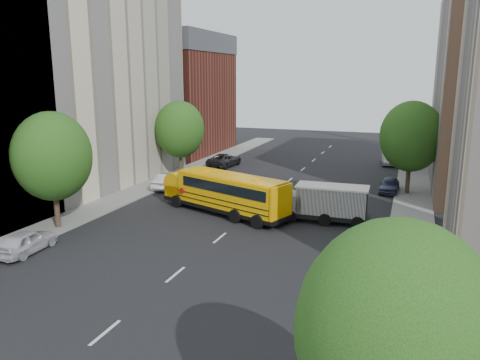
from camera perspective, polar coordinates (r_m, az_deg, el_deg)
The scene contains 18 objects.
ground at distance 31.81m, azimuth -1.09°, elevation -5.94°, with size 120.00×120.00×0.00m, color black.
sidewalk_left at distance 41.25m, azimuth -13.57°, elevation -1.87°, with size 3.00×80.00×0.12m, color slate.
sidewalk_right at distance 34.59m, azimuth 20.23°, elevation -5.10°, with size 3.00×80.00×0.12m, color slate.
lane_markings at distance 40.91m, azimuth 3.99°, elevation -1.74°, with size 0.15×64.00×0.01m, color silver.
building_left_cream at distance 44.74m, azimuth -20.62°, elevation 11.67°, with size 10.00×26.00×20.00m, color beige.
building_left_redbrick at distance 63.24m, azimuth -7.21°, elevation 9.22°, with size 10.00×15.00×13.00m, color maroon.
street_tree_1 at distance 33.02m, azimuth -21.91°, elevation 2.69°, with size 5.12×5.12×7.90m.
street_tree_2 at distance 47.78m, azimuth -7.38°, elevation 6.14°, with size 4.99×4.99×7.71m.
street_tree_3 at distance 11.57m, azimuth 18.53°, elevation -17.35°, with size 4.61×4.61×7.11m.
street_tree_4 at distance 42.40m, azimuth 20.15°, elevation 5.00°, with size 5.25×5.25×8.10m.
street_tree_5 at distance 54.37m, azimuth 20.23°, elevation 6.11°, with size 4.86×4.86×7.51m.
school_bus at distance 34.92m, azimuth -2.09°, elevation -1.31°, with size 11.10×6.18×3.09m.
safari_truck at distance 33.43m, azimuth 10.38°, elevation -2.72°, with size 6.25×2.49×2.64m.
parked_car_0 at distance 30.11m, azimuth -24.62°, elevation -6.83°, with size 1.62×4.04×1.38m, color silver.
parked_car_1 at distance 43.30m, azimuth -8.73°, elevation -0.09°, with size 1.51×4.32×1.42m, color silver.
parked_car_2 at distance 53.31m, azimuth -1.92°, elevation 2.45°, with size 2.43×5.28×1.47m, color black.
parked_car_4 at distance 43.46m, azimuth 17.74°, elevation -0.59°, with size 1.53×3.80×1.30m, color #383F63.
parked_car_5 at distance 57.23m, azimuth 17.75°, elevation 2.60°, with size 1.65×4.72×1.55m, color #9F9E9A.
Camera 1 is at (10.97, -28.10, 10.10)m, focal length 35.00 mm.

